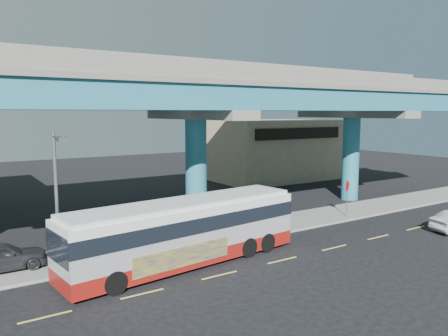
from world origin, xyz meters
TOP-DOWN VIEW (x-y plane):
  - ground at (0.00, 0.00)m, footprint 120.00×120.00m
  - sidewalk at (0.00, 5.50)m, footprint 70.00×4.00m
  - lane_markings at (-0.00, -0.30)m, footprint 58.00×0.12m
  - viaduct at (-0.00, 9.11)m, footprint 52.00×12.40m
  - building_beige at (18.00, 22.98)m, footprint 14.00×10.23m
  - transit_bus at (-4.60, 2.01)m, footprint 13.37×4.27m
  - parked_car at (-12.86, 5.72)m, footprint 1.79×4.27m
  - street_lamp at (-10.47, 3.47)m, footprint 0.50×2.27m
  - stop_sign at (10.11, 4.18)m, footprint 0.77×0.36m

SIDE VIEW (x-z plane):
  - ground at x=0.00m, z-range 0.00..0.00m
  - lane_markings at x=0.00m, z-range 0.00..0.01m
  - sidewalk at x=0.00m, z-range 0.00..0.15m
  - parked_car at x=-12.86m, z-range 0.15..1.59m
  - transit_bus at x=-4.60m, z-range 0.16..3.54m
  - stop_sign at x=10.11m, z-range 0.77..3.52m
  - building_beige at x=18.00m, z-range 0.01..7.01m
  - street_lamp at x=-10.47m, z-range 1.23..8.03m
  - viaduct at x=0.00m, z-range 3.29..14.99m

